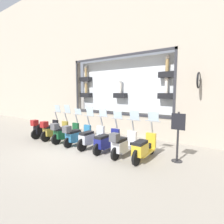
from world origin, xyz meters
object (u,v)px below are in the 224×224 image
Objects in this scene: scooter_white_1 at (123,144)px; scooter_teal_4 at (77,135)px; scooter_yellow_0 at (144,148)px; shop_sign_post at (178,135)px; scooter_black_7 at (44,128)px; scooter_olive_6 at (54,130)px; scooter_green_5 at (65,132)px; scooter_silver_3 at (91,138)px; scooter_navy_2 at (106,141)px.

scooter_teal_4 is at bearing 90.02° from scooter_white_1.
scooter_teal_4 is (-0.07, 3.21, 0.02)m from scooter_yellow_0.
scooter_yellow_0 is 1.06× the size of shop_sign_post.
scooter_olive_6 is at bearing -89.82° from scooter_black_7.
scooter_green_5 is (0.00, 3.21, 0.00)m from scooter_white_1.
scooter_yellow_0 is at bearing 118.11° from shop_sign_post.
scooter_silver_3 reaches higher than scooter_yellow_0.
scooter_olive_6 is (0.01, 0.80, 0.01)m from scooter_green_5.
scooter_green_5 is at bearing -90.23° from scooter_black_7.
scooter_white_1 is 0.99× the size of scooter_olive_6.
scooter_teal_4 reaches higher than scooter_navy_2.
scooter_white_1 is 1.00× the size of scooter_navy_2.
scooter_olive_6 is (0.01, 1.60, 0.02)m from scooter_teal_4.
scooter_silver_3 is (0.07, 1.60, -0.02)m from scooter_white_1.
scooter_olive_6 is at bearing 89.85° from scooter_white_1.
scooter_yellow_0 is at bearing -90.00° from scooter_silver_3.
scooter_olive_6 reaches higher than scooter_yellow_0.
scooter_olive_6 reaches higher than scooter_green_5.
scooter_silver_3 is at bearing -87.59° from scooter_green_5.
scooter_white_1 is at bearing -90.02° from scooter_green_5.
scooter_olive_6 reaches higher than scooter_black_7.
scooter_black_7 is at bearing 91.09° from scooter_silver_3.
scooter_silver_3 is 1.00× the size of scooter_black_7.
scooter_yellow_0 is at bearing -89.38° from scooter_black_7.
shop_sign_post is (0.53, -0.99, 0.48)m from scooter_yellow_0.
scooter_green_5 is at bearing 96.80° from shop_sign_post.
scooter_yellow_0 is at bearing -89.30° from scooter_olive_6.
shop_sign_post is (0.59, -6.61, 0.44)m from scooter_black_7.
shop_sign_post is at bearing -81.15° from scooter_silver_3.
scooter_yellow_0 is 1.22m from shop_sign_post.
shop_sign_post reaches higher than scooter_white_1.
scooter_olive_6 is at bearing 95.78° from shop_sign_post.
scooter_green_5 is 1.06× the size of shop_sign_post.
scooter_navy_2 is at bearing 85.64° from scooter_white_1.
scooter_green_5 is (0.00, 0.80, 0.01)m from scooter_teal_4.
scooter_navy_2 reaches higher than scooter_green_5.
scooter_white_1 is 1.05× the size of shop_sign_post.
scooter_white_1 is 3.21m from scooter_green_5.
shop_sign_post is at bearing -78.32° from scooter_navy_2.
scooter_black_7 is (-0.06, 5.62, 0.04)m from scooter_yellow_0.
scooter_white_1 is at bearing -89.98° from scooter_teal_4.
scooter_silver_3 is 0.81m from scooter_teal_4.
scooter_yellow_0 is 5.62m from scooter_black_7.
scooter_olive_6 reaches higher than scooter_navy_2.
scooter_green_5 is at bearing 90.96° from scooter_yellow_0.
scooter_black_7 reaches higher than scooter_silver_3.
scooter_navy_2 is 0.99× the size of scooter_black_7.
scooter_white_1 is 1.94m from shop_sign_post.
scooter_teal_4 is (-0.07, 0.80, 0.02)m from scooter_silver_3.
scooter_green_5 is 1.00× the size of scooter_olive_6.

